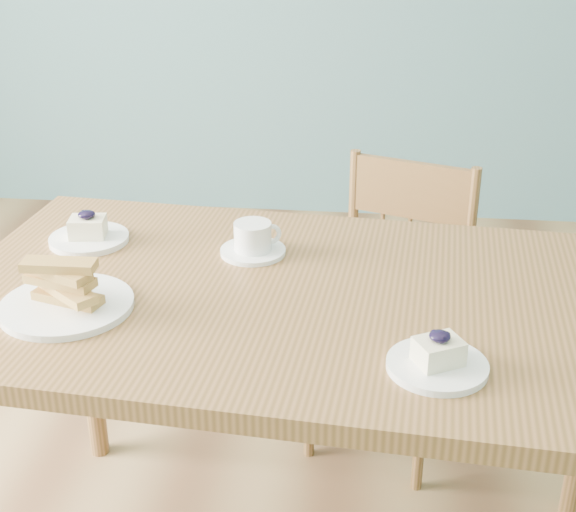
# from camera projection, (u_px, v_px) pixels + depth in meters

# --- Properties ---
(dining_table) EXTENTS (1.47, 0.92, 0.76)m
(dining_table) POSITION_uv_depth(u_px,v_px,m) (303.00, 326.00, 1.59)
(dining_table) COLOR #8F5E36
(dining_table) RESTS_ON ground
(dining_chair) EXTENTS (0.47, 0.46, 0.81)m
(dining_chair) POSITION_uv_depth(u_px,v_px,m) (391.00, 309.00, 2.20)
(dining_chair) COLOR #8F5E36
(dining_chair) RESTS_ON ground
(cheesecake_plate_near) EXTENTS (0.17, 0.17, 0.07)m
(cheesecake_plate_near) POSITION_uv_depth(u_px,v_px,m) (438.00, 360.00, 1.31)
(cheesecake_plate_near) COLOR white
(cheesecake_plate_near) RESTS_ON dining_table
(cheesecake_plate_far) EXTENTS (0.17, 0.17, 0.07)m
(cheesecake_plate_far) POSITION_uv_depth(u_px,v_px,m) (89.00, 234.00, 1.77)
(cheesecake_plate_far) COLOR white
(cheesecake_plate_far) RESTS_ON dining_table
(coffee_cup) EXTENTS (0.14, 0.14, 0.07)m
(coffee_cup) POSITION_uv_depth(u_px,v_px,m) (253.00, 241.00, 1.71)
(coffee_cup) COLOR white
(coffee_cup) RESTS_ON dining_table
(biscotti_plate) EXTENTS (0.25, 0.25, 0.10)m
(biscotti_plate) POSITION_uv_depth(u_px,v_px,m) (65.00, 294.00, 1.49)
(biscotti_plate) COLOR white
(biscotti_plate) RESTS_ON dining_table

